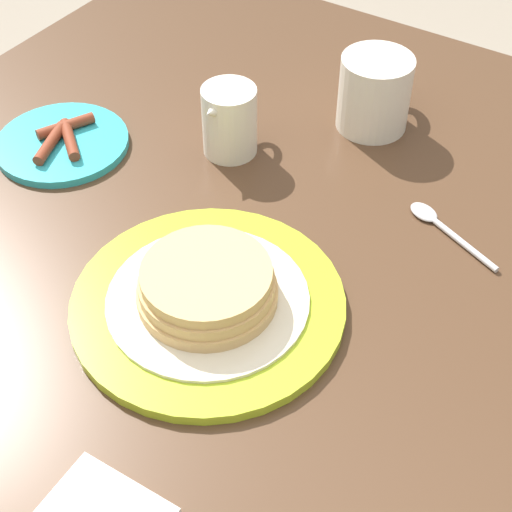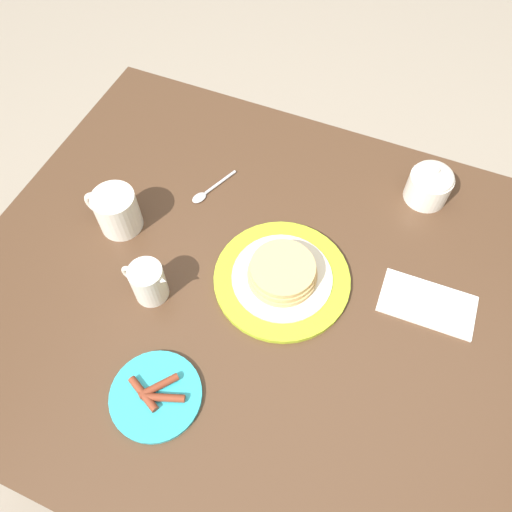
% 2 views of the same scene
% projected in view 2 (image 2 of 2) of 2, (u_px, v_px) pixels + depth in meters
% --- Properties ---
extents(ground_plane, '(8.00, 8.00, 0.00)m').
position_uv_depth(ground_plane, '(279.00, 402.00, 1.62)').
color(ground_plane, gray).
extents(dining_table, '(1.36, 1.01, 0.73)m').
position_uv_depth(dining_table, '(290.00, 323.00, 1.09)').
color(dining_table, '#4C3321').
rests_on(dining_table, ground_plane).
extents(pancake_plate, '(0.28, 0.28, 0.06)m').
position_uv_depth(pancake_plate, '(282.00, 276.00, 1.01)').
color(pancake_plate, '#AAC628').
rests_on(pancake_plate, dining_table).
extents(side_plate_bacon, '(0.17, 0.17, 0.02)m').
position_uv_depth(side_plate_bacon, '(156.00, 395.00, 0.89)').
color(side_plate_bacon, '#2DADBC').
rests_on(side_plate_bacon, dining_table).
extents(coffee_mug, '(0.13, 0.09, 0.10)m').
position_uv_depth(coffee_mug, '(116.00, 210.00, 1.06)').
color(coffee_mug, silver).
rests_on(coffee_mug, dining_table).
extents(creamer_pitcher, '(0.11, 0.07, 0.09)m').
position_uv_depth(creamer_pitcher, '(149.00, 282.00, 0.97)').
color(creamer_pitcher, silver).
rests_on(creamer_pitcher, dining_table).
extents(sugar_bowl, '(0.10, 0.10, 0.10)m').
position_uv_depth(sugar_bowl, '(430.00, 184.00, 1.10)').
color(sugar_bowl, silver).
rests_on(sugar_bowl, dining_table).
extents(napkin, '(0.19, 0.11, 0.01)m').
position_uv_depth(napkin, '(427.00, 304.00, 0.99)').
color(napkin, silver).
rests_on(napkin, dining_table).
extents(spoon, '(0.06, 0.13, 0.01)m').
position_uv_depth(spoon, '(208.00, 192.00, 1.14)').
color(spoon, silver).
rests_on(spoon, dining_table).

